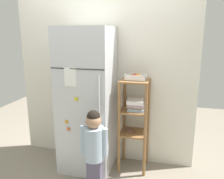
{
  "coord_description": "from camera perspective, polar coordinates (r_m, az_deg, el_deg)",
  "views": [
    {
      "loc": [
        0.87,
        -2.64,
        1.75
      ],
      "look_at": [
        0.19,
        0.02,
        1.07
      ],
      "focal_mm": 37.63,
      "sensor_mm": 36.0,
      "label": 1
    }
  ],
  "objects": [
    {
      "name": "kitchen_wall_back",
      "position": [
        3.15,
        -1.95,
        3.02
      ],
      "size": [
        2.42,
        0.03,
        2.31
      ],
      "primitive_type": "cube",
      "color": "silver",
      "rests_on": "ground"
    },
    {
      "name": "fruit_bin",
      "position": [
        2.84,
        5.79,
        3.01
      ],
      "size": [
        0.25,
        0.16,
        0.08
      ],
      "color": "white",
      "rests_on": "pantry_shelf_unit"
    },
    {
      "name": "refrigerator",
      "position": [
        2.96,
        -6.11,
        -2.73
      ],
      "size": [
        0.64,
        0.6,
        1.81
      ],
      "color": "silver",
      "rests_on": "ground"
    },
    {
      "name": "child_standing",
      "position": [
        2.61,
        -4.4,
        -12.9
      ],
      "size": [
        0.31,
        0.23,
        0.95
      ],
      "color": "#544D65",
      "rests_on": "ground"
    },
    {
      "name": "pantry_shelf_unit",
      "position": [
        2.97,
        5.49,
        -5.94
      ],
      "size": [
        0.36,
        0.35,
        1.18
      ],
      "color": "olive",
      "rests_on": "ground"
    },
    {
      "name": "ground_plane",
      "position": [
        3.28,
        -3.49,
        -18.36
      ],
      "size": [
        6.0,
        6.0,
        0.0
      ],
      "primitive_type": "plane",
      "color": "gray"
    }
  ]
}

